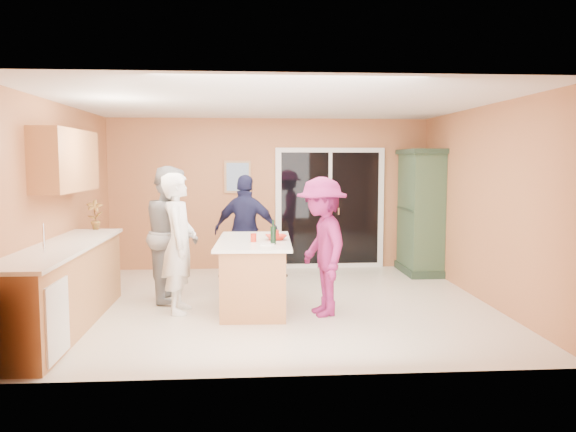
{
  "coord_description": "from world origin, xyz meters",
  "views": [
    {
      "loc": [
        -0.37,
        -7.21,
        1.86
      ],
      "look_at": [
        0.15,
        0.1,
        1.15
      ],
      "focal_mm": 35.0,
      "sensor_mm": 36.0,
      "label": 1
    }
  ],
  "objects": [
    {
      "name": "wall_back",
      "position": [
        0.0,
        2.5,
        1.3
      ],
      "size": [
        5.5,
        0.1,
        2.6
      ],
      "primitive_type": "cube",
      "color": "tan",
      "rests_on": "ground"
    },
    {
      "name": "serving_bowl",
      "position": [
        -0.02,
        -0.21,
        0.91
      ],
      "size": [
        0.32,
        0.32,
        0.06
      ],
      "primitive_type": "imported",
      "rotation": [
        0.0,
        0.0,
        0.24
      ],
      "color": "red",
      "rests_on": "kitchen_island"
    },
    {
      "name": "woman_white",
      "position": [
        -1.22,
        -0.31,
        0.86
      ],
      "size": [
        0.42,
        0.64,
        1.73
      ],
      "primitive_type": "imported",
      "rotation": [
        0.0,
        0.0,
        1.55
      ],
      "color": "white",
      "rests_on": "floor"
    },
    {
      "name": "kitchen_island",
      "position": [
        -0.3,
        -0.19,
        0.41
      ],
      "size": [
        0.97,
        1.7,
        0.88
      ],
      "rotation": [
        0.0,
        0.0,
        -0.04
      ],
      "color": "#AA7142",
      "rests_on": "floor"
    },
    {
      "name": "floor",
      "position": [
        0.0,
        0.0,
        0.0
      ],
      "size": [
        5.5,
        5.5,
        0.0
      ],
      "primitive_type": "plane",
      "color": "beige",
      "rests_on": "ground"
    },
    {
      "name": "upper_cabinets",
      "position": [
        -2.58,
        -0.2,
        1.88
      ],
      "size": [
        0.35,
        1.6,
        0.75
      ],
      "primitive_type": "cube",
      "color": "#AA7142",
      "rests_on": "wall_left"
    },
    {
      "name": "wall_front",
      "position": [
        0.0,
        -2.5,
        1.3
      ],
      "size": [
        5.5,
        0.1,
        2.6
      ],
      "primitive_type": "cube",
      "color": "tan",
      "rests_on": "ground"
    },
    {
      "name": "woman_grey",
      "position": [
        -1.4,
        0.35,
        0.9
      ],
      "size": [
        0.81,
        0.97,
        1.81
      ],
      "primitive_type": "imported",
      "rotation": [
        0.0,
        0.0,
        1.73
      ],
      "color": "#949496",
      "rests_on": "floor"
    },
    {
      "name": "left_cabinet_run",
      "position": [
        -2.45,
        -1.05,
        0.46
      ],
      "size": [
        0.65,
        3.05,
        1.24
      ],
      "color": "#AA7142",
      "rests_on": "floor"
    },
    {
      "name": "green_hutch",
      "position": [
        2.49,
        1.9,
        1.01
      ],
      "size": [
        0.59,
        1.12,
        2.06
      ],
      "color": "#203424",
      "rests_on": "floor"
    },
    {
      "name": "wall_left",
      "position": [
        -2.75,
        0.0,
        1.3
      ],
      "size": [
        0.1,
        5.0,
        2.6
      ],
      "primitive_type": "cube",
      "color": "tan",
      "rests_on": "ground"
    },
    {
      "name": "white_plate",
      "position": [
        -0.16,
        -0.6,
        0.89
      ],
      "size": [
        0.23,
        0.23,
        0.01
      ],
      "primitive_type": "cylinder",
      "rotation": [
        0.0,
        0.0,
        -0.23
      ],
      "color": "white",
      "rests_on": "kitchen_island"
    },
    {
      "name": "tumbler_far",
      "position": [
        -0.31,
        -0.37,
        0.93
      ],
      "size": [
        0.09,
        0.09,
        0.1
      ],
      "primitive_type": "cylinder",
      "rotation": [
        0.0,
        0.0,
        0.21
      ],
      "color": "red",
      "rests_on": "kitchen_island"
    },
    {
      "name": "wall_right",
      "position": [
        2.75,
        0.0,
        1.3
      ],
      "size": [
        0.1,
        5.0,
        2.6
      ],
      "primitive_type": "cube",
      "color": "tan",
      "rests_on": "ground"
    },
    {
      "name": "framed_picture",
      "position": [
        -0.55,
        2.48,
        1.6
      ],
      "size": [
        0.46,
        0.04,
        0.56
      ],
      "color": "#A87D54",
      "rests_on": "wall_back"
    },
    {
      "name": "woman_navy",
      "position": [
        -0.4,
        1.05,
        0.84
      ],
      "size": [
        1.05,
        0.67,
        1.67
      ],
      "primitive_type": "imported",
      "rotation": [
        0.0,
        0.0,
        2.86
      ],
      "color": "#1B1B3C",
      "rests_on": "floor"
    },
    {
      "name": "wine_bottle",
      "position": [
        -0.07,
        -0.57,
        0.99
      ],
      "size": [
        0.07,
        0.07,
        0.29
      ],
      "rotation": [
        0.0,
        0.0,
        0.05
      ],
      "color": "black",
      "rests_on": "kitchen_island"
    },
    {
      "name": "woman_magenta",
      "position": [
        0.52,
        -0.55,
        0.84
      ],
      "size": [
        0.8,
        1.18,
        1.68
      ],
      "primitive_type": "imported",
      "rotation": [
        0.0,
        0.0,
        -1.4
      ],
      "color": "#7C1B5B",
      "rests_on": "floor"
    },
    {
      "name": "tumbler_near",
      "position": [
        -0.03,
        -0.21,
        0.94
      ],
      "size": [
        0.1,
        0.1,
        0.13
      ],
      "primitive_type": "cylinder",
      "rotation": [
        0.0,
        0.0,
        -0.11
      ],
      "color": "red",
      "rests_on": "kitchen_island"
    },
    {
      "name": "tulip_vase",
      "position": [
        -2.45,
        0.52,
        1.14
      ],
      "size": [
        0.24,
        0.18,
        0.41
      ],
      "primitive_type": "imported",
      "rotation": [
        0.0,
        0.0,
        0.17
      ],
      "color": "red",
      "rests_on": "left_cabinet_run"
    },
    {
      "name": "sliding_door",
      "position": [
        1.05,
        2.46,
        1.05
      ],
      "size": [
        1.9,
        0.07,
        2.1
      ],
      "color": "silver",
      "rests_on": "floor"
    },
    {
      "name": "ceiling",
      "position": [
        0.0,
        0.0,
        2.6
      ],
      "size": [
        5.5,
        5.0,
        0.1
      ],
      "primitive_type": "cube",
      "color": "silver",
      "rests_on": "wall_back"
    }
  ]
}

